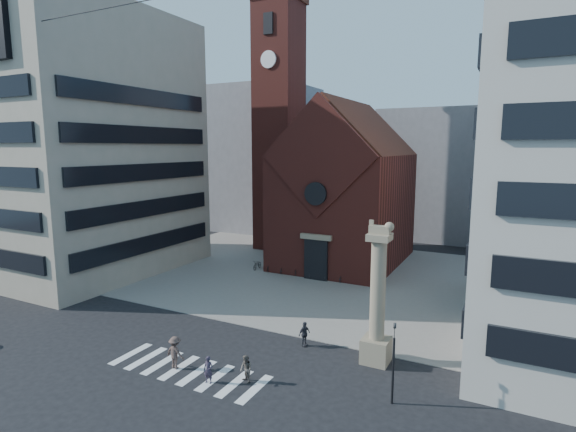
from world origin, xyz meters
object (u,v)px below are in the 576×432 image
object	(u,v)px
traffic_light	(393,361)
pedestrian_0	(208,370)
scooter_0	(257,265)
pedestrian_1	(246,369)
lion_column	(377,307)
pedestrian_2	(304,334)

from	to	relation	value
traffic_light	pedestrian_0	bearing A→B (deg)	-164.74
pedestrian_0	scooter_0	world-z (taller)	pedestrian_0
pedestrian_1	pedestrian_0	bearing A→B (deg)	-124.50
lion_column	traffic_light	world-z (taller)	lion_column
lion_column	pedestrian_0	bearing A→B (deg)	-138.75
pedestrian_1	pedestrian_2	bearing A→B (deg)	108.27
pedestrian_2	pedestrian_1	bearing A→B (deg)	-168.87
traffic_light	pedestrian_1	world-z (taller)	traffic_light
scooter_0	pedestrian_2	bearing A→B (deg)	-56.37
pedestrian_0	lion_column	bearing A→B (deg)	32.24
lion_column	traffic_light	bearing A→B (deg)	-63.54
pedestrian_0	scooter_0	size ratio (longest dim) A/B	0.83
traffic_light	pedestrian_1	bearing A→B (deg)	-168.05
pedestrian_0	pedestrian_1	world-z (taller)	pedestrian_1
lion_column	pedestrian_2	size ratio (longest dim) A/B	5.25
traffic_light	scooter_0	xyz separation A→B (m)	(-19.07, 18.56, -1.75)
pedestrian_1	scooter_0	xyz separation A→B (m)	(-11.38, 20.19, -0.25)
scooter_0	lion_column	bearing A→B (deg)	-47.01
lion_column	pedestrian_2	xyz separation A→B (m)	(-4.78, 0.00, -2.63)
traffic_light	pedestrian_0	xyz separation A→B (m)	(-9.51, -2.60, -1.53)
lion_column	scooter_0	size ratio (longest dim) A/B	4.71
pedestrian_0	pedestrian_1	bearing A→B (deg)	18.94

